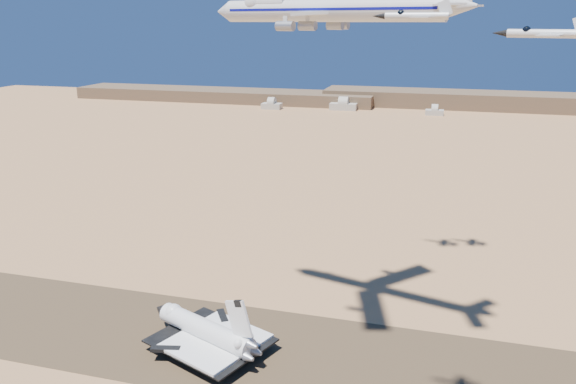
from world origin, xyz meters
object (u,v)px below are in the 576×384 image
(crew_b, at_px, (221,367))
(chase_jet_d, at_px, (450,4))
(crew_c, at_px, (211,363))
(carrier_747, at_px, (321,10))
(chase_jet_a, at_px, (415,16))
(shuttle, at_px, (205,332))
(chase_jet_c, at_px, (414,3))
(chase_jet_b, at_px, (543,33))
(crew_a, at_px, (224,364))

(crew_b, height_order, chase_jet_d, chase_jet_d)
(crew_c, relative_size, chase_jet_d, 0.10)
(carrier_747, distance_m, chase_jet_a, 58.66)
(shuttle, bearing_deg, chase_jet_c, 77.04)
(chase_jet_d, bearing_deg, carrier_747, -110.22)
(chase_jet_b, bearing_deg, chase_jet_a, -169.79)
(chase_jet_c, bearing_deg, chase_jet_a, -77.11)
(crew_c, bearing_deg, carrier_747, -113.06)
(carrier_747, height_order, chase_jet_b, carrier_747)
(crew_a, bearing_deg, chase_jet_a, -136.48)
(crew_a, height_order, chase_jet_b, chase_jet_b)
(crew_b, bearing_deg, crew_a, -18.97)
(crew_b, xyz_separation_m, chase_jet_c, (42.62, 83.22, 101.21))
(chase_jet_c, height_order, chase_jet_d, chase_jet_c)
(crew_a, relative_size, chase_jet_c, 0.10)
(carrier_747, height_order, chase_jet_a, carrier_747)
(crew_b, bearing_deg, chase_jet_d, -45.45)
(crew_c, bearing_deg, shuttle, -39.59)
(shuttle, xyz_separation_m, crew_b, (8.97, -9.60, -4.69))
(chase_jet_a, height_order, chase_jet_c, chase_jet_c)
(carrier_747, distance_m, chase_jet_d, 66.38)
(shuttle, bearing_deg, crew_a, -17.42)
(crew_c, distance_m, chase_jet_a, 112.05)
(chase_jet_b, bearing_deg, crew_a, 178.14)
(crew_b, relative_size, chase_jet_c, 0.12)
(carrier_747, xyz_separation_m, chase_jet_c, (21.71, 52.81, 3.37))
(shuttle, height_order, chase_jet_a, chase_jet_a)
(crew_c, bearing_deg, chase_jet_d, -106.79)
(chase_jet_a, xyz_separation_m, chase_jet_d, (5.56, 108.23, 4.71))
(carrier_747, relative_size, chase_jet_c, 4.74)
(shuttle, xyz_separation_m, chase_jet_c, (51.59, 73.62, 96.52))
(chase_jet_b, bearing_deg, crew_c, 179.45)
(shuttle, xyz_separation_m, crew_c, (5.14, -7.98, -4.82))
(chase_jet_b, bearing_deg, crew_b, 179.67)
(crew_a, xyz_separation_m, chase_jet_c, (42.42, 81.18, 101.36))
(carrier_747, relative_size, chase_jet_d, 4.66)
(crew_b, xyz_separation_m, crew_c, (-3.83, 1.62, -0.13))
(crew_b, bearing_deg, chase_jet_b, -122.02)
(crew_c, height_order, chase_jet_c, chase_jet_c)
(shuttle, xyz_separation_m, chase_jet_d, (63.86, 77.76, 95.94))
(carrier_747, xyz_separation_m, crew_c, (-24.74, -28.78, -97.97))
(shuttle, height_order, carrier_747, carrier_747)
(carrier_747, bearing_deg, crew_b, -110.46)
(shuttle, bearing_deg, crew_b, -24.86)
(carrier_747, xyz_separation_m, chase_jet_d, (33.98, 56.95, 2.79))
(crew_a, bearing_deg, crew_b, 152.87)
(chase_jet_a, relative_size, chase_jet_d, 0.86)
(shuttle, distance_m, chase_jet_b, 123.58)
(crew_c, xyz_separation_m, chase_jet_d, (58.72, 85.74, 100.76))
(crew_c, bearing_deg, chase_jet_b, 178.69)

